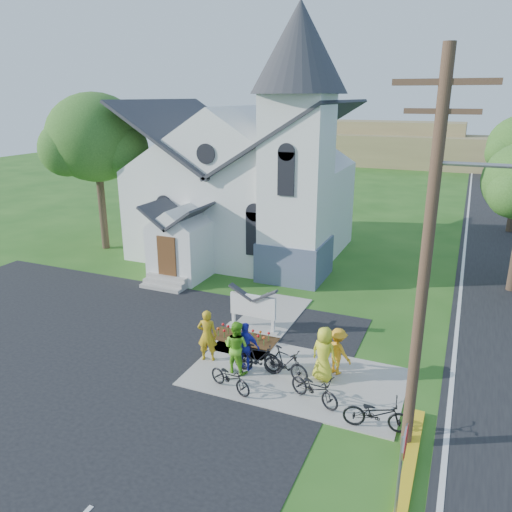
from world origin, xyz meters
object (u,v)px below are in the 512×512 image
at_px(cyclist_3, 338,351).
at_px(bike_4, 377,414).
at_px(church_sign, 253,306).
at_px(cyclist_2, 246,346).
at_px(bike_3, 285,363).
at_px(stop_sign, 403,454).
at_px(cyclist_1, 236,347).
at_px(cyclist_4, 324,354).
at_px(cyclist_0, 207,335).
at_px(bike_2, 315,388).
at_px(bike_1, 258,359).
at_px(bike_0, 230,378).
at_px(utility_pole, 429,253).

xyz_separation_m(cyclist_3, bike_4, (1.75, -2.47, -0.32)).
bearing_deg(church_sign, cyclist_2, -71.04).
bearing_deg(cyclist_2, bike_3, -179.21).
xyz_separation_m(stop_sign, cyclist_1, (-5.88, 4.24, -0.82)).
xyz_separation_m(cyclist_3, cyclist_4, (-0.32, -0.56, 0.11)).
height_order(cyclist_0, bike_2, cyclist_0).
bearing_deg(cyclist_2, bike_2, 161.23).
xyz_separation_m(cyclist_0, cyclist_1, (1.26, -0.32, -0.03)).
distance_m(church_sign, bike_1, 3.30).
bearing_deg(cyclist_0, cyclist_2, 161.76).
relative_size(cyclist_0, bike_2, 1.06).
xyz_separation_m(bike_2, cyclist_3, (0.21, 1.90, 0.34)).
bearing_deg(cyclist_0, cyclist_1, 150.06).
height_order(bike_2, cyclist_3, cyclist_3).
bearing_deg(bike_0, bike_3, -26.23).
bearing_deg(church_sign, bike_4, -37.91).
bearing_deg(stop_sign, cyclist_0, 147.41).
distance_m(bike_2, cyclist_3, 1.94).
bearing_deg(utility_pole, cyclist_2, 162.12).
distance_m(stop_sign, cyclist_0, 8.50).
distance_m(cyclist_4, bike_4, 2.85).
xyz_separation_m(utility_pole, cyclist_3, (-2.67, 2.77, -4.55)).
bearing_deg(bike_2, bike_3, 75.70).
height_order(bike_1, bike_4, bike_1).
relative_size(bike_2, cyclist_3, 1.10).
xyz_separation_m(cyclist_0, cyclist_4, (4.08, 0.35, -0.02)).
xyz_separation_m(stop_sign, cyclist_2, (-5.64, 4.50, -0.88)).
distance_m(cyclist_0, bike_4, 6.36).
height_order(stop_sign, bike_0, stop_sign).
bearing_deg(bike_4, cyclist_2, 64.40).
distance_m(utility_pole, cyclist_4, 5.78).
bearing_deg(cyclist_0, bike_3, 163.25).
height_order(cyclist_3, bike_3, cyclist_3).
distance_m(bike_2, bike_3, 1.59).
bearing_deg(bike_0, cyclist_3, -32.24).
relative_size(bike_0, cyclist_3, 1.03).
relative_size(stop_sign, bike_2, 1.40).
relative_size(bike_2, bike_4, 0.95).
bearing_deg(cyclist_2, cyclist_3, -161.20).
distance_m(church_sign, bike_3, 3.79).
height_order(bike_0, bike_2, bike_2).
relative_size(cyclist_1, cyclist_2, 1.07).
distance_m(church_sign, cyclist_0, 2.88).
distance_m(bike_1, bike_4, 4.44).
xyz_separation_m(cyclist_1, cyclist_2, (0.24, 0.25, -0.06)).
xyz_separation_m(stop_sign, cyclist_3, (-2.74, 5.47, -0.92)).
bearing_deg(bike_3, cyclist_0, 104.71).
height_order(church_sign, bike_3, church_sign).
bearing_deg(cyclist_4, cyclist_3, -103.07).
distance_m(stop_sign, bike_4, 3.40).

